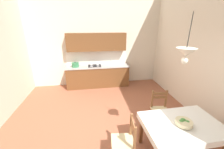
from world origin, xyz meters
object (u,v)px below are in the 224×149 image
dining_chair_kitchen_side (160,110)px  dining_chair_tv_side (125,142)px  dining_table (181,128)px  pendant_lamp (186,53)px  fruit_bowl (184,122)px  kitchen_cabinetry (98,67)px

dining_chair_kitchen_side → dining_chair_tv_side: bearing=-143.4°
dining_table → pendant_lamp: pendant_lamp is taller
dining_chair_tv_side → pendant_lamp: 1.91m
pendant_lamp → dining_chair_tv_side: bearing=-175.1°
dining_chair_tv_side → fruit_bowl: (1.08, -0.08, 0.37)m
dining_table → dining_chair_tv_side: size_ratio=1.59×
dining_table → dining_chair_kitchen_side: 0.90m
dining_chair_tv_side → kitchen_cabinetry: bearing=94.5°
kitchen_cabinetry → dining_table: kitchen_cabinetry is taller
fruit_bowl → dining_table: bearing=66.9°
dining_chair_kitchen_side → fruit_bowl: size_ratio=3.10×
kitchen_cabinetry → dining_chair_kitchen_side: size_ratio=2.78×
kitchen_cabinetry → dining_chair_kitchen_side: kitchen_cabinetry is taller
fruit_bowl → pendant_lamp: 1.27m
kitchen_cabinetry → dining_table: size_ratio=1.75×
dining_table → dining_chair_kitchen_side: (0.04, 0.88, -0.19)m
dining_chair_tv_side → fruit_bowl: size_ratio=3.10×
kitchen_cabinetry → dining_table: (1.39, -3.63, -0.22)m
kitchen_cabinetry → pendant_lamp: size_ratio=3.21×
dining_table → fruit_bowl: bearing=-113.1°
dining_table → fruit_bowl: fruit_bowl is taller
kitchen_cabinetry → fruit_bowl: size_ratio=8.61×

